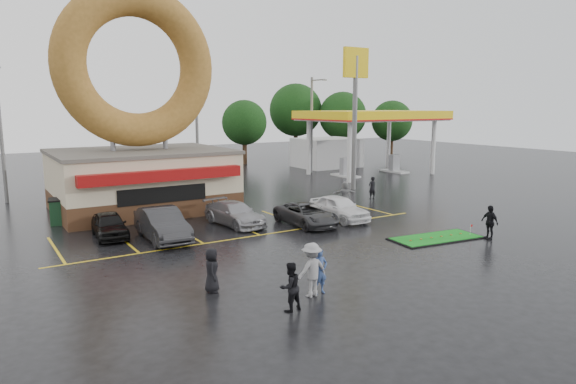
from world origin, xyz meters
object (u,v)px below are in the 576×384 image
car_grey (306,214)px  streetlight_right (312,123)px  streetlight_left (1,130)px  car_dgrey (162,224)px  person_cameraman (490,222)px  donut_shop (140,137)px  dumpster (68,211)px  putting_green (436,238)px  shell_sign (355,92)px  streetlight_mid (197,125)px  car_silver (235,214)px  car_black (110,225)px  gas_station (351,133)px  car_white (339,208)px  person_blue (320,271)px

car_grey → streetlight_right: bearing=54.1°
streetlight_left → car_dgrey: bearing=-69.2°
person_cameraman → streetlight_left: bearing=-134.6°
donut_shop → person_cameraman: size_ratio=8.16×
streetlight_left → person_cameraman: (19.01, -23.04, -3.95)m
car_dgrey → person_cameraman: bearing=-29.9°
dumpster → putting_green: dumpster is taller
shell_sign → person_cameraman: bearing=-104.8°
streetlight_mid → car_dgrey: 18.31m
streetlight_left → streetlight_right: 26.08m
donut_shop → car_silver: size_ratio=3.15×
shell_sign → donut_shop: bearing=176.5°
streetlight_left → car_silver: (9.94, -13.85, -4.16)m
donut_shop → streetlight_left: donut_shop is taller
car_dgrey → car_grey: bearing=-6.9°
streetlight_mid → car_black: 17.91m
streetlight_left → car_dgrey: streetlight_left is taller
dumpster → shell_sign: bearing=11.4°
streetlight_left → streetlight_right: bearing=4.4°
gas_station → streetlight_mid: size_ratio=1.52×
car_white → dumpster: bearing=149.2°
putting_green → gas_station: bearing=60.0°
donut_shop → dumpster: (-4.57, -1.61, -3.81)m
streetlight_mid → person_cameraman: (5.01, -24.04, -3.95)m
donut_shop → car_grey: donut_shop is taller
shell_sign → car_silver: bearing=-155.6°
car_white → person_blue: bearing=-132.4°
person_cameraman → gas_station: bearing=161.3°
car_grey → putting_green: car_grey is taller
shell_sign → car_black: (-19.41, -5.05, -6.76)m
car_dgrey → person_blue: 10.07m
streetlight_mid → car_silver: (-4.06, -14.85, -4.16)m
donut_shop → car_grey: 11.58m
donut_shop → dumpster: size_ratio=7.50×
gas_station → putting_green: size_ratio=2.87×
car_white → person_blue: person_blue is taller
car_black → putting_green: 15.91m
streetlight_mid → person_blue: 26.64m
donut_shop → car_white: bearing=-46.7°
car_silver → streetlight_left: bearing=118.4°
shell_sign → dumpster: size_ratio=5.89×
car_white → car_black: bearing=164.8°
car_dgrey → person_cameraman: 15.72m
shell_sign → car_white: size_ratio=2.59×
car_dgrey → person_cameraman: person_cameraman is taller
car_black → person_cameraman: (15.41, -10.08, 0.21)m
shell_sign → dumpster: 21.66m
car_white → putting_green: car_white is taller
streetlight_left → dumpster: size_ratio=5.00×
streetlight_left → car_black: (3.59, -12.97, -4.17)m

